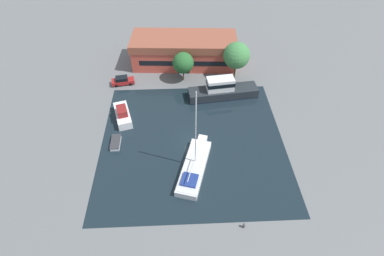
# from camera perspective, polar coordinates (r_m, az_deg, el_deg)

# --- Properties ---
(ground_plane) EXTENTS (440.00, 440.00, 0.00)m
(ground_plane) POSITION_cam_1_polar(r_m,az_deg,el_deg) (47.98, 0.11, -2.63)
(ground_plane) COLOR slate
(water_canal) EXTENTS (28.95, 28.45, 0.01)m
(water_canal) POSITION_cam_1_polar(r_m,az_deg,el_deg) (47.97, 0.11, -2.63)
(water_canal) COLOR black
(water_canal) RESTS_ON ground
(warehouse_building) EXTENTS (22.11, 9.95, 5.81)m
(warehouse_building) POSITION_cam_1_polar(r_m,az_deg,el_deg) (64.77, -1.52, 14.58)
(warehouse_building) COLOR #C64C3D
(warehouse_building) RESTS_ON ground
(quay_tree_near_building) EXTENTS (4.11, 4.11, 6.03)m
(quay_tree_near_building) POSITION_cam_1_polar(r_m,az_deg,el_deg) (58.62, -1.70, 12.28)
(quay_tree_near_building) COLOR brown
(quay_tree_near_building) RESTS_ON ground
(quay_tree_by_water) EXTENTS (5.13, 5.13, 7.60)m
(quay_tree_by_water) POSITION_cam_1_polar(r_m,az_deg,el_deg) (59.48, 8.48, 13.50)
(quay_tree_by_water) COLOR brown
(quay_tree_by_water) RESTS_ON ground
(parked_car) EXTENTS (4.57, 2.42, 1.65)m
(parked_car) POSITION_cam_1_polar(r_m,az_deg,el_deg) (60.78, -13.08, 8.79)
(parked_car) COLOR maroon
(parked_car) RESTS_ON ground
(sailboat_moored) EXTENTS (5.83, 11.60, 13.75)m
(sailboat_moored) POSITION_cam_1_polar(r_m,az_deg,el_deg) (43.93, 0.45, -7.28)
(sailboat_moored) COLOR silver
(sailboat_moored) RESTS_ON water_canal
(motor_cruiser) EXTENTS (13.26, 4.81, 4.02)m
(motor_cruiser) POSITION_cam_1_polar(r_m,az_deg,el_deg) (56.04, 5.76, 7.22)
(motor_cruiser) COLOR #23282D
(motor_cruiser) RESTS_ON water_canal
(small_dinghy) EXTENTS (1.51, 3.22, 0.69)m
(small_dinghy) POSITION_cam_1_polar(r_m,az_deg,el_deg) (48.89, -14.33, -2.71)
(small_dinghy) COLOR white
(small_dinghy) RESTS_ON water_canal
(cabin_boat) EXTENTS (3.85, 6.42, 2.59)m
(cabin_boat) POSITION_cam_1_polar(r_m,az_deg,el_deg) (52.56, -13.07, 2.51)
(cabin_boat) COLOR white
(cabin_boat) RESTS_ON water_canal
(mooring_bollard) EXTENTS (0.33, 0.33, 0.80)m
(mooring_bollard) POSITION_cam_1_polar(r_m,az_deg,el_deg) (39.62, 9.87, -17.82)
(mooring_bollard) COLOR #47474C
(mooring_bollard) RESTS_ON ground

